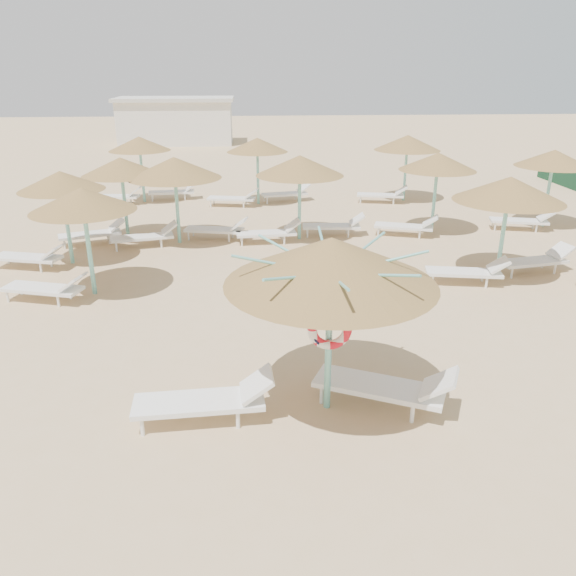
{
  "coord_description": "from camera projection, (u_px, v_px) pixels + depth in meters",
  "views": [
    {
      "loc": [
        -0.99,
        -8.08,
        5.27
      ],
      "look_at": [
        -0.25,
        1.95,
        1.3
      ],
      "focal_mm": 35.0,
      "sensor_mm": 36.0,
      "label": 1
    }
  ],
  "objects": [
    {
      "name": "lounger_main_a",
      "position": [
        208.0,
        400.0,
        8.84
      ],
      "size": [
        2.24,
        0.79,
        0.8
      ],
      "rotation": [
        0.0,
        0.0,
        0.06
      ],
      "color": "white",
      "rests_on": "ground"
    },
    {
      "name": "main_palapa",
      "position": [
        331.0,
        262.0,
        8.41
      ],
      "size": [
        3.27,
        3.27,
        2.93
      ],
      "color": "#74CABF",
      "rests_on": "ground"
    },
    {
      "name": "ground",
      "position": [
        311.0,
        401.0,
        9.5
      ],
      "size": [
        120.0,
        120.0,
        0.0
      ],
      "primitive_type": "plane",
      "color": "tan",
      "rests_on": "ground"
    },
    {
      "name": "palapa_field",
      "position": [
        315.0,
        167.0,
        17.85
      ],
      "size": [
        18.89,
        13.4,
        2.72
      ],
      "color": "#74CABF",
      "rests_on": "ground"
    },
    {
      "name": "lounger_main_b",
      "position": [
        388.0,
        386.0,
        9.19
      ],
      "size": [
        2.35,
        1.59,
        0.83
      ],
      "rotation": [
        0.0,
        0.0,
        -0.44
      ],
      "color": "white",
      "rests_on": "ground"
    },
    {
      "name": "service_hut",
      "position": [
        176.0,
        120.0,
        40.96
      ],
      "size": [
        8.4,
        4.4,
        3.25
      ],
      "color": "silver",
      "rests_on": "ground"
    }
  ]
}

